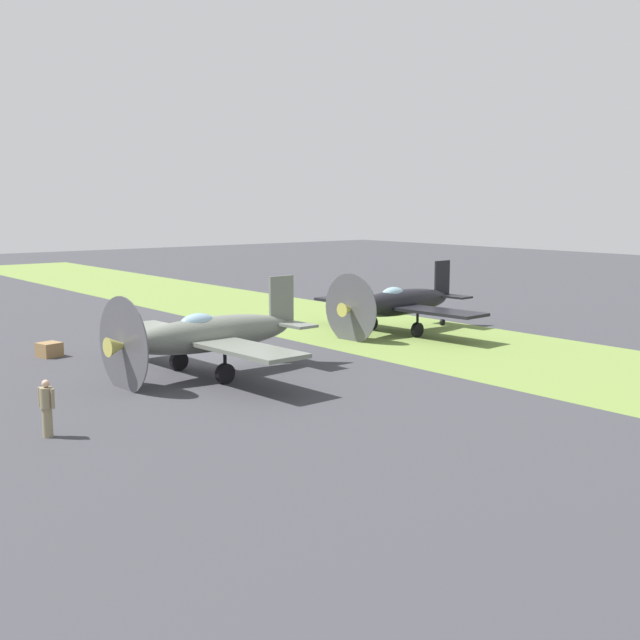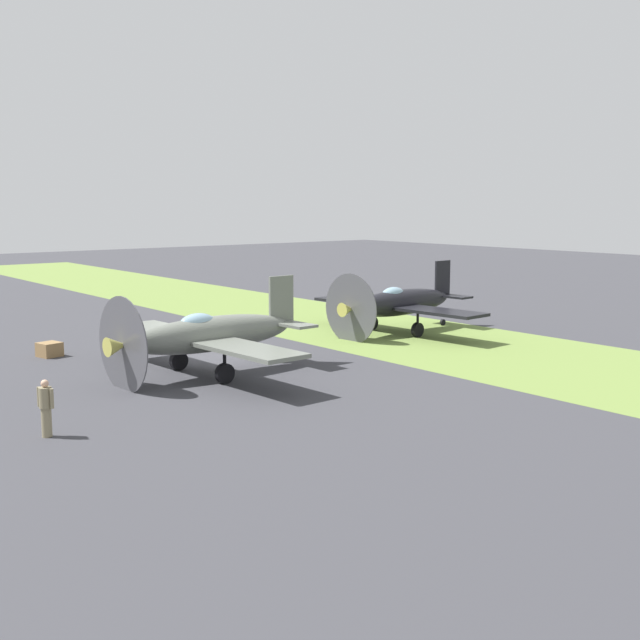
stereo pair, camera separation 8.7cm
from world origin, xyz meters
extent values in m
plane|color=#38383D|center=(0.00, 0.00, 0.00)|extent=(160.00, 160.00, 0.00)
cube|color=olive|center=(0.00, -11.40, 0.00)|extent=(120.00, 11.00, 0.01)
ellipsoid|color=slate|center=(-3.01, 1.39, 1.66)|extent=(1.84, 7.84, 1.42)
cube|color=slate|center=(-3.03, 1.85, 1.49)|extent=(11.06, 2.54, 0.16)
cube|color=slate|center=(-2.81, -2.15, 2.69)|extent=(0.18, 1.26, 2.17)
cube|color=slate|center=(-2.81, -2.15, 1.77)|extent=(3.71, 1.23, 0.11)
cone|color=#B7B24C|center=(-3.23, 5.55, 1.66)|extent=(0.77, 0.84, 0.73)
cylinder|color=#4C4C51|center=(-3.22, 5.33, 1.66)|extent=(3.65, 0.24, 3.66)
ellipsoid|color=#8CB2C6|center=(-3.04, 2.07, 2.15)|extent=(0.89, 1.64, 0.80)
cylinder|color=black|center=(-4.69, 1.87, 0.39)|extent=(0.29, 0.79, 0.78)
cylinder|color=black|center=(-4.69, 1.87, 0.94)|extent=(0.14, 0.14, 1.10)
cylinder|color=black|center=(-1.38, 2.05, 0.39)|extent=(0.29, 0.79, 0.78)
cylinder|color=black|center=(-1.38, 2.05, 0.94)|extent=(0.14, 0.14, 1.10)
cylinder|color=black|center=(-2.81, -2.26, 0.18)|extent=(0.16, 0.37, 0.37)
ellipsoid|color=black|center=(-0.02, -11.95, 1.60)|extent=(1.99, 7.61, 1.37)
cube|color=black|center=(-0.06, -11.51, 1.44)|extent=(10.74, 2.76, 0.15)
cube|color=black|center=(0.26, -15.37, 2.60)|extent=(0.21, 1.22, 2.10)
cube|color=black|center=(0.26, -15.37, 1.71)|extent=(3.61, 1.29, 0.11)
cone|color=#B7B24C|center=(-0.36, -7.93, 1.60)|extent=(0.77, 0.83, 0.71)
cylinder|color=#4C4C51|center=(-0.34, -8.15, 1.60)|extent=(3.53, 0.34, 3.54)
ellipsoid|color=#8CB2C6|center=(-0.08, -11.29, 2.08)|extent=(0.90, 1.61, 0.77)
cylinder|color=black|center=(-1.67, -11.53, 0.38)|extent=(0.31, 0.77, 0.75)
cylinder|color=black|center=(-1.67, -11.53, 0.91)|extent=(0.13, 0.13, 1.06)
cylinder|color=black|center=(1.53, -11.27, 0.38)|extent=(0.31, 0.77, 0.75)
cylinder|color=black|center=(1.53, -11.27, 0.91)|extent=(0.13, 0.13, 1.06)
cylinder|color=black|center=(0.27, -15.48, 0.18)|extent=(0.16, 0.36, 0.35)
cylinder|color=#847A5B|center=(-7.53, 9.76, 0.44)|extent=(0.30, 0.30, 0.88)
cylinder|color=#847A5B|center=(-7.53, 9.76, 1.19)|extent=(0.38, 0.38, 0.62)
sphere|color=tan|center=(-7.53, 9.76, 1.61)|extent=(0.23, 0.23, 0.23)
cylinder|color=#847A5B|center=(-7.29, 9.87, 1.19)|extent=(0.11, 0.11, 0.59)
cylinder|color=#847A5B|center=(-7.76, 9.66, 1.19)|extent=(0.11, 0.11, 0.59)
cube|color=olive|center=(4.84, 5.18, 0.32)|extent=(1.07, 1.07, 0.64)
camera|label=1|loc=(-30.73, 17.90, 6.91)|focal=45.56mm
camera|label=2|loc=(-30.78, 17.83, 6.91)|focal=45.56mm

